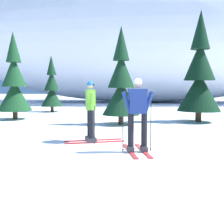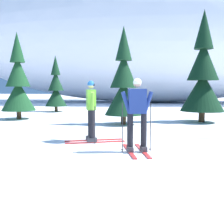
% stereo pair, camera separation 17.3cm
% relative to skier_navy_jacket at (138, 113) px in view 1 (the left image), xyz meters
% --- Properties ---
extents(ground_plane, '(120.00, 120.00, 0.00)m').
position_rel_skier_navy_jacket_xyz_m(ground_plane, '(-0.30, -0.01, -0.98)').
color(ground_plane, white).
extents(skier_navy_jacket, '(0.83, 1.67, 1.84)m').
position_rel_skier_navy_jacket_xyz_m(skier_navy_jacket, '(0.00, 0.00, 0.00)').
color(skier_navy_jacket, red).
rests_on(skier_navy_jacket, ground).
extents(skier_lime_jacket, '(1.80, 0.99, 1.81)m').
position_rel_skier_navy_jacket_xyz_m(skier_lime_jacket, '(-1.39, 1.18, -0.02)').
color(skier_lime_jacket, red).
rests_on(skier_lime_jacket, ground).
extents(pine_tree_far_left, '(1.70, 1.70, 4.39)m').
position_rel_skier_navy_jacket_xyz_m(pine_tree_far_left, '(-6.28, 6.57, 0.86)').
color(pine_tree_far_left, '#47301E').
rests_on(pine_tree_far_left, ground).
extents(pine_tree_center_left, '(1.44, 1.44, 3.72)m').
position_rel_skier_navy_jacket_xyz_m(pine_tree_center_left, '(-5.84, 11.07, 0.58)').
color(pine_tree_center_left, '#47301E').
rests_on(pine_tree_center_left, ground).
extents(pine_tree_center, '(1.63, 1.63, 4.23)m').
position_rel_skier_navy_jacket_xyz_m(pine_tree_center, '(-0.80, 5.19, 0.79)').
color(pine_tree_center, '#47301E').
rests_on(pine_tree_center, ground).
extents(pine_tree_center_right, '(1.99, 1.99, 5.15)m').
position_rel_skier_navy_jacket_xyz_m(pine_tree_center_right, '(2.75, 6.49, 1.18)').
color(pine_tree_center_right, '#47301E').
rests_on(pine_tree_center_right, ground).
extents(snow_ridge_background, '(43.23, 14.17, 15.03)m').
position_rel_skier_navy_jacket_xyz_m(snow_ridge_background, '(-0.04, 23.82, 6.54)').
color(snow_ridge_background, white).
rests_on(snow_ridge_background, ground).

